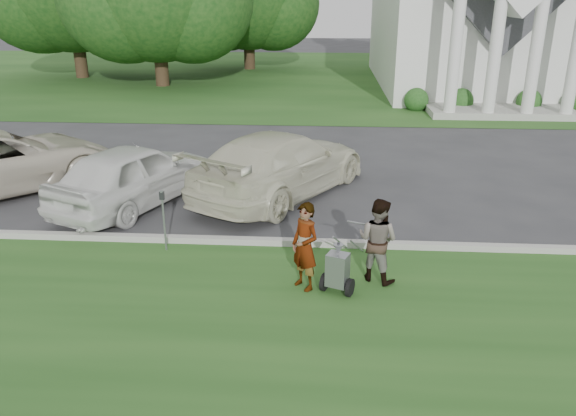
# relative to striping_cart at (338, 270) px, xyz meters

# --- Properties ---
(ground) EXTENTS (120.00, 120.00, 0.00)m
(ground) POSITION_rel_striping_cart_xyz_m (-1.65, 1.38, -0.44)
(ground) COLOR #333335
(ground) RESTS_ON ground
(grass_strip) EXTENTS (80.00, 7.00, 0.01)m
(grass_strip) POSITION_rel_striping_cart_xyz_m (-1.65, -1.62, -0.44)
(grass_strip) COLOR #1F4718
(grass_strip) RESTS_ON ground
(church_lawn) EXTENTS (80.00, 30.00, 0.01)m
(church_lawn) POSITION_rel_striping_cart_xyz_m (-1.65, 28.38, -0.44)
(church_lawn) COLOR #1F4718
(church_lawn) RESTS_ON ground
(curb) EXTENTS (80.00, 0.18, 0.15)m
(curb) POSITION_rel_striping_cart_xyz_m (-1.65, 1.93, -0.37)
(curb) COLOR #9E9E93
(curb) RESTS_ON ground
(striping_cart) EXTENTS (0.83, 1.19, 1.02)m
(striping_cart) POSITION_rel_striping_cart_xyz_m (0.00, 0.00, 0.00)
(striping_cart) COLOR black
(striping_cart) RESTS_ON ground
(person_left) EXTENTS (0.68, 0.69, 1.61)m
(person_left) POSITION_rel_striping_cart_xyz_m (-0.59, 0.14, 0.36)
(person_left) COLOR #999999
(person_left) RESTS_ON ground
(person_right) EXTENTS (0.97, 0.91, 1.58)m
(person_right) POSITION_rel_striping_cart_xyz_m (0.71, 0.54, 0.35)
(person_right) COLOR #999999
(person_right) RESTS_ON ground
(parking_meter_near) EXTENTS (0.09, 0.08, 1.30)m
(parking_meter_near) POSITION_rel_striping_cart_xyz_m (-3.50, 1.53, 0.38)
(parking_meter_near) COLOR gray
(parking_meter_near) RESTS_ON ground
(car_a) EXTENTS (6.10, 6.14, 1.65)m
(car_a) POSITION_rel_striping_cart_xyz_m (-8.85, 4.98, 0.38)
(car_a) COLOR beige
(car_a) RESTS_ON ground
(car_b) EXTENTS (3.56, 5.02, 1.59)m
(car_b) POSITION_rel_striping_cart_xyz_m (-4.96, 4.13, 0.35)
(car_b) COLOR silver
(car_b) RESTS_ON ground
(car_c) EXTENTS (4.93, 6.17, 1.68)m
(car_c) POSITION_rel_striping_cart_xyz_m (-1.40, 5.13, 0.40)
(car_c) COLOR beige
(car_c) RESTS_ON ground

